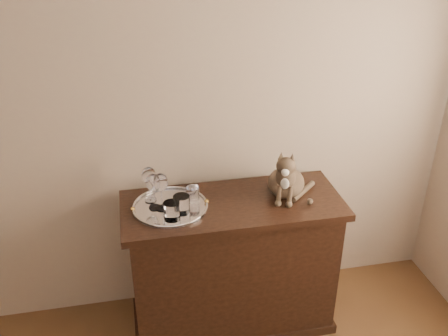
# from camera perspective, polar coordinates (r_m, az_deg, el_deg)

# --- Properties ---
(wall_back) EXTENTS (4.00, 0.10, 2.70)m
(wall_back) POSITION_cam_1_polar(r_m,az_deg,el_deg) (2.71, -12.98, 7.26)
(wall_back) COLOR tan
(wall_back) RESTS_ON ground
(sideboard) EXTENTS (1.20, 0.50, 0.85)m
(sideboard) POSITION_cam_1_polar(r_m,az_deg,el_deg) (2.94, 0.92, -10.98)
(sideboard) COLOR black
(sideboard) RESTS_ON ground
(tray) EXTENTS (0.40, 0.40, 0.01)m
(tray) POSITION_cam_1_polar(r_m,az_deg,el_deg) (2.66, -6.15, -4.49)
(tray) COLOR silver
(tray) RESTS_ON sideboard
(wine_glass_a) EXTENTS (0.08, 0.08, 0.20)m
(wine_glass_a) POSITION_cam_1_polar(r_m,az_deg,el_deg) (2.68, -8.53, -1.84)
(wine_glass_a) COLOR silver
(wine_glass_a) RESTS_ON tray
(wine_glass_c) EXTENTS (0.08, 0.08, 0.20)m
(wine_glass_c) POSITION_cam_1_polar(r_m,az_deg,el_deg) (2.61, -8.04, -2.65)
(wine_glass_c) COLOR white
(wine_glass_c) RESTS_ON tray
(wine_glass_d) EXTENTS (0.08, 0.08, 0.21)m
(wine_glass_d) POSITION_cam_1_polar(r_m,az_deg,el_deg) (2.60, -7.21, -2.67)
(wine_glass_d) COLOR white
(wine_glass_d) RESTS_ON tray
(tumbler_a) EXTENTS (0.09, 0.09, 0.10)m
(tumbler_a) POSITION_cam_1_polar(r_m,az_deg,el_deg) (2.58, -4.86, -4.16)
(tumbler_a) COLOR white
(tumbler_a) RESTS_ON tray
(tumbler_b) EXTENTS (0.08, 0.08, 0.10)m
(tumbler_b) POSITION_cam_1_polar(r_m,az_deg,el_deg) (2.54, -6.00, -4.89)
(tumbler_b) COLOR silver
(tumbler_b) RESTS_ON tray
(tumbler_c) EXTENTS (0.07, 0.07, 0.08)m
(tumbler_c) POSITION_cam_1_polar(r_m,az_deg,el_deg) (2.68, -3.61, -2.98)
(tumbler_c) COLOR silver
(tumbler_c) RESTS_ON tray
(cat) EXTENTS (0.39, 0.38, 0.31)m
(cat) POSITION_cam_1_polar(r_m,az_deg,el_deg) (2.71, 7.20, -0.24)
(cat) COLOR brown
(cat) RESTS_ON sideboard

